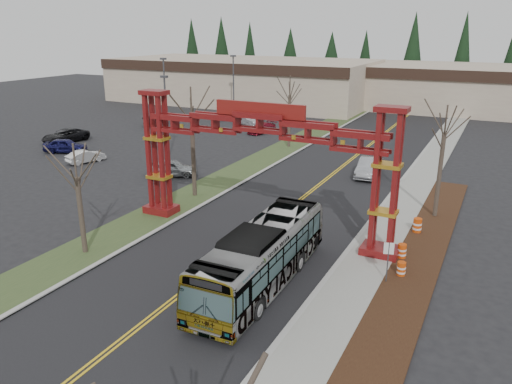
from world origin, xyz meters
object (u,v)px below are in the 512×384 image
Objects in this scene: bare_tree_median_far at (290,96)px; parked_car_near_b at (86,156)px; gateway_arch at (260,144)px; parked_car_far_a at (246,120)px; bare_tree_median_near at (77,178)px; transit_bus at (262,256)px; retail_building_west at (243,80)px; bare_tree_median_mid at (192,117)px; retail_building_east at (485,89)px; light_pole_far at (233,82)px; street_sign at (388,254)px; silver_sedan at (369,167)px; parked_car_far_b at (227,113)px; parked_car_far_c at (155,120)px; parked_car_mid_a at (262,128)px; parked_car_near_c at (65,136)px; parked_car_mid_b at (65,146)px; barrel_north at (417,226)px; light_pole_mid at (165,88)px; bare_tree_right_far at (444,135)px; light_pole_near at (166,112)px; barrel_south at (401,270)px; parked_car_near_a at (172,168)px.

parked_car_near_b is at bearing -135.18° from bare_tree_median_far.
parked_car_far_a is (-18.66, 33.57, -5.33)m from gateway_arch.
transit_bus is at bearing 6.51° from bare_tree_median_near.
bare_tree_median_mid is at bearing -66.06° from retail_building_west.
retail_building_east is (40.00, 8.00, -0.25)m from retail_building_west.
street_sign is (31.97, -40.86, -3.59)m from light_pole_far.
silver_sedan reaches higher than parked_car_far_b.
retail_building_west is at bearing 113.94° from bare_tree_median_mid.
bare_tree_median_mid reaches higher than parked_car_far_c.
parked_car_mid_a is 12.81m from light_pole_far.
parked_car_mid_b is (3.99, -3.78, -0.00)m from parked_car_near_c.
parked_car_far_a is (-21.90, 39.85, -0.99)m from transit_bus.
barrel_north is at bearing -51.49° from retail_building_west.
bare_tree_median_mid is (22.00, -49.55, 2.64)m from retail_building_west.
gateway_arch is 4.11× the size of parked_car_mid_a.
bare_tree_median_mid is 0.95× the size of light_pole_mid.
parked_car_near_b is 20.80m from parked_car_far_c.
parked_car_mid_a is at bearing 138.14° from silver_sedan.
bare_tree_right_far is (6.91, -8.12, 5.16)m from silver_sedan.
light_pole_near is (12.94, -40.68, 1.12)m from retail_building_west.
parked_car_mid_a is 0.84× the size of parked_car_far_b.
parked_car_mid_a is 9.89m from bare_tree_median_far.
gateway_arch reaches higher than transit_bus.
parked_car_mid_b is 0.52× the size of bare_tree_median_mid.
retail_building_west is 19.62× the size of street_sign.
parked_car_mid_b is at bearing 151.16° from transit_bus.
parked_car_near_a is at bearing 155.28° from barrel_south.
parked_car_near_b is 17.03m from bare_tree_median_mid.
retail_building_east is 63.38m from parked_car_near_b.
retail_building_east is at bearing -150.84° from parked_car_far_c.
retail_building_west reaches higher than parked_car_mid_b.
light_pole_near is at bearing -160.97° from parked_car_far_a.
retail_building_west is 39.98m from parked_car_near_c.
street_sign is at bearing 14.29° from bare_tree_median_near.
barrel_north is (6.29, -11.77, -0.30)m from silver_sedan.
light_pole_near is (-17.06, 13.28, -1.10)m from gateway_arch.
retail_building_west reaches higher than transit_bus.
bare_tree_right_far is (33.58, -28.72, 5.26)m from parked_car_far_b.
parked_car_mid_b is 0.97× the size of parked_car_far_c.
parked_car_near_b is 0.42× the size of light_pole_mid.
bare_tree_median_far is 9.01× the size of barrel_south.
light_pole_far is (9.70, 23.48, 4.50)m from parked_car_near_c.
bare_tree_median_far is (-11.09, 7.47, 4.96)m from silver_sedan.
street_sign is at bearing -19.40° from gateway_arch.
street_sign is at bearing -77.43° from silver_sedan.
gateway_arch is 2.09× the size of bare_tree_median_mid.
bare_tree_median_mid is (-11.23, 10.68, 4.76)m from transit_bus.
street_sign is at bearing -24.00° from bare_tree_median_mid.
bare_tree_median_far is at bearing -115.21° from retail_building_east.
bare_tree_median_near is (10.66, -41.13, 4.07)m from parked_car_far_a.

